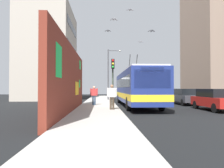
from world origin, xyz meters
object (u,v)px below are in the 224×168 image
(parked_car_red, at_px, (216,99))
(parked_car_dark_gray, at_px, (186,96))
(pedestrian_at_curb, at_px, (112,95))
(pedestrian_midblock, at_px, (94,94))
(traffic_light, at_px, (113,74))
(parked_car_silver, at_px, (155,93))
(city_bus, at_px, (136,87))
(parked_car_navy, at_px, (168,95))
(street_lamp, at_px, (110,71))

(parked_car_red, relative_size, parked_car_dark_gray, 1.01)
(parked_car_red, height_order, parked_car_dark_gray, same)
(parked_car_dark_gray, xyz_separation_m, pedestrian_at_curb, (-5.88, 7.59, 0.34))
(parked_car_red, bearing_deg, pedestrian_midblock, 67.44)
(pedestrian_midblock, height_order, traffic_light, traffic_light)
(pedestrian_at_curb, bearing_deg, parked_car_silver, -23.16)
(city_bus, distance_m, parked_car_navy, 8.71)
(traffic_light, bearing_deg, pedestrian_midblock, 69.64)
(parked_car_silver, distance_m, street_lamp, 9.09)
(parked_car_dark_gray, height_order, street_lamp, street_lamp)
(traffic_light, distance_m, street_lamp, 9.84)
(parked_car_red, xyz_separation_m, parked_car_silver, (17.40, 0.00, 0.00))
(pedestrian_at_curb, bearing_deg, pedestrian_midblock, 18.93)
(parked_car_dark_gray, bearing_deg, pedestrian_midblock, 101.36)
(parked_car_red, xyz_separation_m, pedestrian_at_curb, (-0.34, 7.59, 0.34))
(pedestrian_at_curb, xyz_separation_m, traffic_light, (3.47, -0.24, 1.69))
(city_bus, xyz_separation_m, parked_car_navy, (6.93, -5.20, -0.92))
(parked_car_red, height_order, parked_car_silver, same)
(parked_car_red, bearing_deg, city_bus, 52.08)
(street_lamp, bearing_deg, parked_car_red, -150.65)
(parked_car_navy, bearing_deg, pedestrian_midblock, 128.87)
(city_bus, xyz_separation_m, parked_car_red, (-4.05, -5.20, -0.92))
(city_bus, height_order, parked_car_silver, city_bus)
(city_bus, relative_size, street_lamp, 1.90)
(street_lamp, bearing_deg, parked_car_silver, -58.18)
(parked_car_navy, bearing_deg, parked_car_red, 180.00)
(parked_car_dark_gray, relative_size, parked_car_navy, 0.88)
(parked_car_red, bearing_deg, street_lamp, 29.35)
(city_bus, xyz_separation_m, pedestrian_at_curb, (-4.39, 2.39, -0.58))
(parked_car_silver, bearing_deg, parked_car_navy, -180.00)
(parked_car_silver, bearing_deg, parked_car_dark_gray, 180.00)
(pedestrian_midblock, relative_size, street_lamp, 0.25)
(parked_car_dark_gray, bearing_deg, pedestrian_at_curb, 127.77)
(parked_car_red, height_order, traffic_light, traffic_light)
(parked_car_navy, height_order, pedestrian_at_curb, pedestrian_at_curb)
(traffic_light, bearing_deg, parked_car_silver, -27.25)
(city_bus, relative_size, parked_car_silver, 2.62)
(parked_car_red, xyz_separation_m, parked_car_dark_gray, (5.54, 0.00, -0.00))
(parked_car_red, xyz_separation_m, street_lamp, (12.90, 7.25, 3.13))
(parked_car_navy, height_order, pedestrian_midblock, pedestrian_midblock)
(parked_car_silver, bearing_deg, pedestrian_midblock, 146.67)
(pedestrian_midblock, bearing_deg, street_lamp, -10.71)
(street_lamp, bearing_deg, parked_car_dark_gray, -135.42)
(parked_car_navy, relative_size, traffic_light, 1.22)
(pedestrian_midblock, distance_m, traffic_light, 2.46)
(parked_car_silver, bearing_deg, parked_car_red, 180.00)
(parked_car_dark_gray, bearing_deg, parked_car_red, -180.00)
(pedestrian_midblock, height_order, street_lamp, street_lamp)
(parked_car_navy, bearing_deg, traffic_light, 136.89)
(pedestrian_at_curb, xyz_separation_m, street_lamp, (13.24, -0.34, 2.79))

